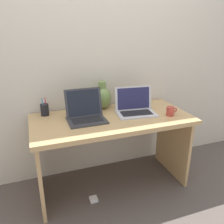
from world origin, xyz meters
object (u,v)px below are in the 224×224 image
(power_brick, at_px, (94,199))
(coffee_mug, at_px, (170,111))
(laptop_right, at_px, (135,106))
(green_vase, at_px, (102,97))
(laptop_left, at_px, (85,112))
(pen_cup, at_px, (45,110))

(power_brick, bearing_deg, coffee_mug, 2.46)
(laptop_right, relative_size, green_vase, 1.40)
(laptop_left, relative_size, green_vase, 1.20)
(coffee_mug, relative_size, power_brick, 1.52)
(power_brick, bearing_deg, laptop_right, 22.71)
(laptop_left, bearing_deg, pen_cup, 145.72)
(green_vase, relative_size, power_brick, 3.87)
(laptop_left, height_order, green_vase, green_vase)
(pen_cup, bearing_deg, laptop_right, -15.45)
(laptop_left, distance_m, coffee_mug, 0.77)
(laptop_left, distance_m, green_vase, 0.33)
(laptop_left, relative_size, pen_cup, 1.91)
(green_vase, height_order, pen_cup, green_vase)
(green_vase, height_order, power_brick, green_vase)
(laptop_right, xyz_separation_m, green_vase, (-0.25, 0.23, 0.05))
(laptop_right, xyz_separation_m, coffee_mug, (0.28, -0.17, -0.02))
(laptop_left, distance_m, pen_cup, 0.40)
(green_vase, xyz_separation_m, coffee_mug, (0.53, -0.40, -0.07))
(green_vase, relative_size, pen_cup, 1.59)
(green_vase, bearing_deg, coffee_mug, -37.32)
(pen_cup, distance_m, power_brick, 0.93)
(green_vase, distance_m, power_brick, 0.96)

